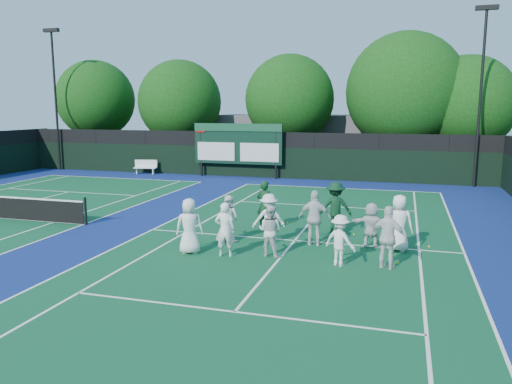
# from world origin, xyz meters

# --- Properties ---
(ground) EXTENTS (120.00, 120.00, 0.00)m
(ground) POSITION_xyz_m (0.00, 0.00, 0.00)
(ground) COLOR #14330E
(ground) RESTS_ON ground
(court_apron) EXTENTS (34.00, 32.00, 0.01)m
(court_apron) POSITION_xyz_m (-6.00, 1.00, 0.00)
(court_apron) COLOR navy
(court_apron) RESTS_ON ground
(near_court) EXTENTS (11.05, 23.85, 0.01)m
(near_court) POSITION_xyz_m (0.00, 1.00, 0.01)
(near_court) COLOR #104F2C
(near_court) RESTS_ON ground
(back_fence) EXTENTS (34.00, 0.08, 3.00)m
(back_fence) POSITION_xyz_m (-6.00, 16.00, 1.36)
(back_fence) COLOR black
(back_fence) RESTS_ON ground
(scoreboard) EXTENTS (6.00, 0.21, 3.55)m
(scoreboard) POSITION_xyz_m (-7.01, 15.59, 2.19)
(scoreboard) COLOR black
(scoreboard) RESTS_ON ground
(clubhouse) EXTENTS (18.00, 6.00, 4.00)m
(clubhouse) POSITION_xyz_m (-2.00, 24.00, 2.00)
(clubhouse) COLOR #5D5D62
(clubhouse) RESTS_ON ground
(light_pole_left) EXTENTS (1.20, 0.30, 10.12)m
(light_pole_left) POSITION_xyz_m (-21.00, 15.70, 6.30)
(light_pole_left) COLOR black
(light_pole_left) RESTS_ON ground
(light_pole_right) EXTENTS (1.20, 0.30, 10.12)m
(light_pole_right) POSITION_xyz_m (7.50, 15.70, 6.30)
(light_pole_right) COLOR black
(light_pole_right) RESTS_ON ground
(bench) EXTENTS (1.61, 0.77, 0.99)m
(bench) POSITION_xyz_m (-13.70, 15.37, 0.53)
(bench) COLOR white
(bench) RESTS_ON ground
(tree_a) EXTENTS (6.12, 6.12, 8.27)m
(tree_a) POSITION_xyz_m (-20.08, 19.58, 5.05)
(tree_a) COLOR black
(tree_a) RESTS_ON ground
(tree_b) EXTENTS (6.24, 6.24, 8.12)m
(tree_b) POSITION_xyz_m (-12.76, 19.58, 4.83)
(tree_b) COLOR black
(tree_b) RESTS_ON ground
(tree_c) EXTENTS (6.28, 6.28, 8.28)m
(tree_c) POSITION_xyz_m (-4.28, 19.58, 4.98)
(tree_c) COLOR black
(tree_c) RESTS_ON ground
(tree_d) EXTENTS (7.79, 7.79, 9.50)m
(tree_d) POSITION_xyz_m (3.52, 19.58, 5.40)
(tree_d) COLOR black
(tree_d) RESTS_ON ground
(tree_e) EXTENTS (6.21, 6.21, 7.90)m
(tree_e) POSITION_xyz_m (7.36, 19.58, 4.63)
(tree_e) COLOR black
(tree_e) RESTS_ON ground
(tennis_ball_0) EXTENTS (0.07, 0.07, 0.07)m
(tennis_ball_0) POSITION_xyz_m (-3.73, 0.24, 0.03)
(tennis_ball_0) COLOR #D8EA1B
(tennis_ball_0) RESTS_ON ground
(tennis_ball_1) EXTENTS (0.07, 0.07, 0.07)m
(tennis_ball_1) POSITION_xyz_m (1.90, 2.38, 0.03)
(tennis_ball_1) COLOR #D8EA1B
(tennis_ball_1) RESTS_ON ground
(tennis_ball_2) EXTENTS (0.07, 0.07, 0.07)m
(tennis_ball_2) POSITION_xyz_m (3.50, -0.69, 0.03)
(tennis_ball_2) COLOR #D8EA1B
(tennis_ball_2) RESTS_ON ground
(tennis_ball_4) EXTENTS (0.07, 0.07, 0.07)m
(tennis_ball_4) POSITION_xyz_m (-0.81, 3.39, 0.03)
(tennis_ball_4) COLOR #D8EA1B
(tennis_ball_4) RESTS_ON ground
(tennis_ball_5) EXTENTS (0.07, 0.07, 0.07)m
(tennis_ball_5) POSITION_xyz_m (4.44, 1.45, 0.03)
(tennis_ball_5) COLOR #D8EA1B
(tennis_ball_5) RESTS_ON ground
(player_front_0) EXTENTS (1.00, 0.81, 1.77)m
(player_front_0) POSITION_xyz_m (-2.87, -1.42, 0.89)
(player_front_0) COLOR white
(player_front_0) RESTS_ON ground
(player_front_1) EXTENTS (0.70, 0.54, 1.71)m
(player_front_1) POSITION_xyz_m (-1.68, -1.41, 0.86)
(player_front_1) COLOR white
(player_front_1) RESTS_ON ground
(player_front_2) EXTENTS (0.89, 0.75, 1.62)m
(player_front_2) POSITION_xyz_m (-0.36, -0.98, 0.81)
(player_front_2) COLOR silver
(player_front_2) RESTS_ON ground
(player_front_3) EXTENTS (1.13, 0.92, 1.52)m
(player_front_3) POSITION_xyz_m (1.84, -1.32, 0.76)
(player_front_3) COLOR white
(player_front_3) RESTS_ON ground
(player_front_4) EXTENTS (1.16, 0.73, 1.83)m
(player_front_4) POSITION_xyz_m (3.18, -1.20, 0.92)
(player_front_4) COLOR white
(player_front_4) RESTS_ON ground
(player_back_0) EXTENTS (0.94, 0.84, 1.62)m
(player_back_0) POSITION_xyz_m (-2.20, 0.35, 0.81)
(player_back_0) COLOR white
(player_back_0) RESTS_ON ground
(player_back_1) EXTENTS (1.27, 1.01, 1.72)m
(player_back_1) POSITION_xyz_m (-0.78, 0.41, 0.86)
(player_back_1) COLOR white
(player_back_1) RESTS_ON ground
(player_back_2) EXTENTS (1.12, 0.51, 1.87)m
(player_back_2) POSITION_xyz_m (0.75, 0.64, 0.94)
(player_back_2) COLOR silver
(player_back_2) RESTS_ON ground
(player_back_3) EXTENTS (1.45, 0.61, 1.52)m
(player_back_3) POSITION_xyz_m (2.57, 0.92, 0.76)
(player_back_3) COLOR silver
(player_back_3) RESTS_ON ground
(player_back_4) EXTENTS (0.95, 0.67, 1.84)m
(player_back_4) POSITION_xyz_m (3.44, 0.74, 0.92)
(player_back_4) COLOR white
(player_back_4) RESTS_ON ground
(coach_left) EXTENTS (0.77, 0.60, 1.88)m
(coach_left) POSITION_xyz_m (-1.45, 2.31, 0.94)
(coach_left) COLOR #0F371B
(coach_left) RESTS_ON ground
(coach_right) EXTENTS (1.37, 1.00, 1.90)m
(coach_right) POSITION_xyz_m (1.17, 2.58, 0.95)
(coach_right) COLOR #0D321C
(coach_right) RESTS_ON ground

